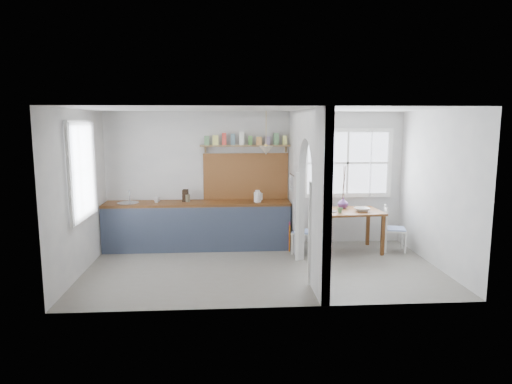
{
  "coord_description": "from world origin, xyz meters",
  "views": [
    {
      "loc": [
        -0.6,
        -7.24,
        2.41
      ],
      "look_at": [
        -0.09,
        0.31,
        1.24
      ],
      "focal_mm": 32.0,
      "sensor_mm": 36.0,
      "label": 1
    }
  ],
  "objects": [
    {
      "name": "sink",
      "position": [
        -2.43,
        1.3,
        0.89
      ],
      "size": [
        0.4,
        0.4,
        0.02
      ],
      "primitive_type": "cylinder",
      "color": "#B2B6BF",
      "rests_on": "counter"
    },
    {
      "name": "walls",
      "position": [
        0.0,
        0.0,
        1.3
      ],
      "size": [
        5.81,
        3.21,
        2.6
      ],
      "color": "silver",
      "rests_on": "floor"
    },
    {
      "name": "dining_table",
      "position": [
        1.65,
        0.93,
        0.39
      ],
      "size": [
        1.3,
        0.91,
        0.77
      ],
      "primitive_type": null,
      "rotation": [
        0.0,
        0.0,
        0.07
      ],
      "color": "#4F2F13",
      "rests_on": "floor"
    },
    {
      "name": "partition",
      "position": [
        0.7,
        0.06,
        1.45
      ],
      "size": [
        0.12,
        3.2,
        2.6
      ],
      "color": "silver",
      "rests_on": "floor"
    },
    {
      "name": "jar",
      "position": [
        -1.32,
        1.34,
        0.97
      ],
      "size": [
        0.1,
        0.1,
        0.14
      ],
      "primitive_type": "cylinder",
      "rotation": [
        0.0,
        0.0,
        0.13
      ],
      "color": "#70684D",
      "rests_on": "counter"
    },
    {
      "name": "counter",
      "position": [
        -1.13,
        1.33,
        0.46
      ],
      "size": [
        3.5,
        0.6,
        0.9
      ],
      "color": "#4F2F13",
      "rests_on": "floor"
    },
    {
      "name": "chair_left",
      "position": [
        0.81,
        0.87,
        0.41
      ],
      "size": [
        0.48,
        0.48,
        0.81
      ],
      "primitive_type": null,
      "rotation": [
        0.0,
        0.0,
        -1.96
      ],
      "color": "white",
      "rests_on": "floor"
    },
    {
      "name": "plate",
      "position": [
        1.35,
        0.84,
        0.78
      ],
      "size": [
        0.23,
        0.23,
        0.01
      ],
      "primitive_type": "cylinder",
      "rotation": [
        0.0,
        0.0,
        0.36
      ],
      "color": "#2D2A2B",
      "rests_on": "dining_table"
    },
    {
      "name": "table_cup",
      "position": [
        1.46,
        0.73,
        0.82
      ],
      "size": [
        0.13,
        0.13,
        0.09
      ],
      "primitive_type": "imported",
      "rotation": [
        0.0,
        0.0,
        0.39
      ],
      "color": "#527D4E",
      "rests_on": "dining_table"
    },
    {
      "name": "kettle",
      "position": [
        -0.0,
        1.24,
        1.01
      ],
      "size": [
        0.21,
        0.18,
        0.22
      ],
      "primitive_type": null,
      "rotation": [
        0.0,
        0.0,
        -0.17
      ],
      "color": "white",
      "rests_on": "counter"
    },
    {
      "name": "utensil_rail",
      "position": [
        0.61,
        0.9,
        1.45
      ],
      "size": [
        0.02,
        0.5,
        0.02
      ],
      "primitive_type": "cylinder",
      "rotation": [
        1.57,
        0.0,
        0.0
      ],
      "color": "#B2B6BF",
      "rests_on": "partition"
    },
    {
      "name": "vase",
      "position": [
        1.62,
        1.16,
        0.88
      ],
      "size": [
        0.26,
        0.26,
        0.21
      ],
      "primitive_type": "imported",
      "rotation": [
        0.0,
        0.0,
        -0.35
      ],
      "color": "#5B326E",
      "rests_on": "dining_table"
    },
    {
      "name": "towel_orange",
      "position": [
        0.58,
        0.96,
        0.25
      ],
      "size": [
        0.02,
        0.03,
        0.5
      ],
      "primitive_type": "cube",
      "color": "#BC650E",
      "rests_on": "counter"
    },
    {
      "name": "towel_magenta",
      "position": [
        0.58,
        0.99,
        0.28
      ],
      "size": [
        0.02,
        0.03,
        0.57
      ],
      "primitive_type": "cube",
      "color": "#AD3367",
      "rests_on": "counter"
    },
    {
      "name": "ceiling",
      "position": [
        0.0,
        0.0,
        2.6
      ],
      "size": [
        5.8,
        3.2,
        0.01
      ],
      "primitive_type": "cube",
      "color": "silver",
      "rests_on": "walls"
    },
    {
      "name": "chair_right",
      "position": [
        2.55,
        0.88,
        0.42
      ],
      "size": [
        0.47,
        0.47,
        0.85
      ],
      "primitive_type": null,
      "rotation": [
        0.0,
        0.0,
        1.33
      ],
      "color": "white",
      "rests_on": "floor"
    },
    {
      "name": "bowl",
      "position": [
        1.9,
        0.84,
        0.81
      ],
      "size": [
        0.32,
        0.32,
        0.07
      ],
      "primitive_type": "imported",
      "rotation": [
        0.0,
        0.0,
        0.2
      ],
      "color": "silver",
      "rests_on": "dining_table"
    },
    {
      "name": "mug_b",
      "position": [
        -1.9,
        1.37,
        0.95
      ],
      "size": [
        0.17,
        0.17,
        0.1
      ],
      "primitive_type": "imported",
      "rotation": [
        0.0,
        0.0,
        0.35
      ],
      "color": "silver",
      "rests_on": "counter"
    },
    {
      "name": "nook_window",
      "position": [
        1.8,
        1.56,
        1.6
      ],
      "size": [
        1.76,
        0.1,
        1.3
      ],
      "primitive_type": null,
      "color": "white",
      "rests_on": "walls"
    },
    {
      "name": "floor",
      "position": [
        0.0,
        0.0,
        0.0
      ],
      "size": [
        5.8,
        3.2,
        0.01
      ],
      "primitive_type": "cube",
      "color": "#6D665B",
      "rests_on": "ground"
    },
    {
      "name": "mug_a",
      "position": [
        -1.9,
        1.28,
        0.95
      ],
      "size": [
        0.11,
        0.11,
        0.09
      ],
      "primitive_type": "imported",
      "rotation": [
        0.0,
        0.0,
        0.07
      ],
      "color": "silver",
      "rests_on": "counter"
    },
    {
      "name": "knife_block",
      "position": [
        -1.37,
        1.4,
        1.01
      ],
      "size": [
        0.11,
        0.15,
        0.23
      ],
      "primitive_type": "cube",
      "rotation": [
        0.0,
        0.0,
        -0.06
      ],
      "color": "black",
      "rests_on": "counter"
    },
    {
      "name": "backsplash",
      "position": [
        -0.2,
        1.58,
        1.35
      ],
      "size": [
        1.65,
        0.03,
        0.9
      ],
      "primitive_type": "cube",
      "color": "brown",
      "rests_on": "walls"
    },
    {
      "name": "kitchen_window",
      "position": [
        -2.87,
        0.0,
        1.65
      ],
      "size": [
        0.1,
        1.16,
        1.5
      ],
      "primitive_type": null,
      "color": "white",
      "rests_on": "walls"
    },
    {
      "name": "pendant_lamp",
      "position": [
        0.15,
        1.15,
        1.88
      ],
      "size": [
        0.26,
        0.26,
        0.16
      ],
      "primitive_type": "cone",
      "color": "beige",
      "rests_on": "ceiling"
    },
    {
      "name": "shelf",
      "position": [
        -0.21,
        1.49,
        2.01
      ],
      "size": [
        1.75,
        0.2,
        0.21
      ],
      "color": "#927753",
      "rests_on": "walls"
    }
  ]
}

